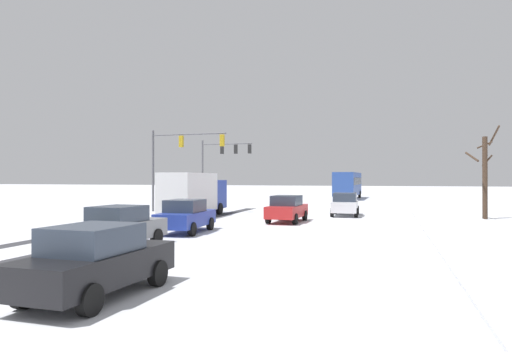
{
  "coord_description": "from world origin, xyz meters",
  "views": [
    {
      "loc": [
        7.91,
        -4.96,
        2.67
      ],
      "look_at": [
        0.0,
        21.82,
        2.8
      ],
      "focal_mm": 31.45,
      "sensor_mm": 36.0,
      "label": 1
    }
  ],
  "objects": [
    {
      "name": "car_grey_fourth",
      "position": [
        -1.87,
        9.86,
        0.82
      ],
      "size": [
        1.97,
        4.17,
        1.62
      ],
      "color": "slate",
      "rests_on": "ground"
    },
    {
      "name": "traffic_signal_far_left",
      "position": [
        -8.12,
        37.26,
        4.77
      ],
      "size": [
        5.32,
        0.52,
        6.5
      ],
      "color": "#56565B",
      "rests_on": "ground"
    },
    {
      "name": "bare_tree_sidewalk_far",
      "position": [
        13.94,
        27.2,
        2.93
      ],
      "size": [
        1.94,
        1.89,
        6.05
      ],
      "color": "#423023",
      "rests_on": "ground"
    },
    {
      "name": "sidewalk_kerb_right",
      "position": [
        11.61,
        14.03,
        0.06
      ],
      "size": [
        4.0,
        34.29,
        0.12
      ],
      "primitive_type": "cube",
      "color": "white",
      "rests_on": "ground"
    },
    {
      "name": "car_blue_third",
      "position": [
        -1.61,
        15.13,
        0.82
      ],
      "size": [
        2.02,
        4.19,
        1.62
      ],
      "color": "#233899",
      "rests_on": "ground"
    },
    {
      "name": "bus_oncoming",
      "position": [
        2.93,
        53.76,
        1.99
      ],
      "size": [
        2.88,
        11.06,
        3.38
      ],
      "color": "#284793",
      "rests_on": "ground"
    },
    {
      "name": "car_red_second",
      "position": [
        2.03,
        21.58,
        0.82
      ],
      "size": [
        1.96,
        4.16,
        1.62
      ],
      "color": "red",
      "rests_on": "ground"
    },
    {
      "name": "wheel_track_right_lane",
      "position": [
        -3.63,
        15.58,
        0.0
      ],
      "size": [
        0.92,
        34.29,
        0.01
      ],
      "primitive_type": "cube",
      "color": "#38383D",
      "rests_on": "ground"
    },
    {
      "name": "car_white_lead",
      "position": [
        4.98,
        27.24,
        0.82
      ],
      "size": [
        1.93,
        4.15,
        1.62
      ],
      "color": "silver",
      "rests_on": "ground"
    },
    {
      "name": "traffic_signal_near_left",
      "position": [
        -8.01,
        27.15,
        4.66
      ],
      "size": [
        6.37,
        0.44,
        6.5
      ],
      "color": "#56565B",
      "rests_on": "ground"
    },
    {
      "name": "wheel_track_left_lane",
      "position": [
        -6.52,
        15.58,
        0.0
      ],
      "size": [
        0.87,
        34.29,
        0.01
      ],
      "primitive_type": "cube",
      "color": "#38383D",
      "rests_on": "ground"
    },
    {
      "name": "box_truck_delivery",
      "position": [
        -4.95,
        23.44,
        1.63
      ],
      "size": [
        2.41,
        7.44,
        3.02
      ],
      "color": "#233899",
      "rests_on": "ground"
    },
    {
      "name": "car_black_fifth",
      "position": [
        1.6,
        3.68,
        0.82
      ],
      "size": [
        1.92,
        4.14,
        1.62
      ],
      "color": "black",
      "rests_on": "ground"
    }
  ]
}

